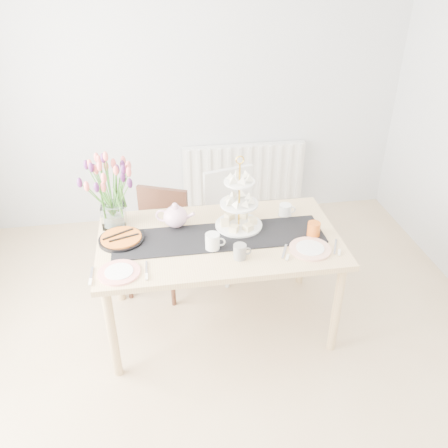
{
  "coord_description": "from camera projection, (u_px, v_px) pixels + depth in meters",
  "views": [
    {
      "loc": [
        -0.36,
        -2.0,
        2.47
      ],
      "look_at": [
        0.05,
        0.56,
        0.88
      ],
      "focal_mm": 38.0,
      "sensor_mm": 36.0,
      "label": 1
    }
  ],
  "objects": [
    {
      "name": "room_shell",
      "position": [
        233.0,
        211.0,
        2.35
      ],
      "size": [
        4.5,
        4.5,
        4.5
      ],
      "color": "tan",
      "rests_on": "ground"
    },
    {
      "name": "cream_jug",
      "position": [
        285.0,
        210.0,
        3.38
      ],
      "size": [
        0.1,
        0.1,
        0.09
      ],
      "primitive_type": "cylinder",
      "rotation": [
        0.0,
        0.0,
        -0.19
      ],
      "color": "white",
      "rests_on": "dining_table"
    },
    {
      "name": "cake_stand",
      "position": [
        239.0,
        210.0,
        3.2
      ],
      "size": [
        0.32,
        0.32,
        0.47
      ],
      "rotation": [
        0.0,
        0.0,
        0.3
      ],
      "color": "gold",
      "rests_on": "dining_table"
    },
    {
      "name": "mug_orange",
      "position": [
        314.0,
        229.0,
        3.14
      ],
      "size": [
        0.12,
        0.12,
        0.1
      ],
      "primitive_type": "cylinder",
      "rotation": [
        0.0,
        0.0,
        0.73
      ],
      "color": "#CB5816",
      "rests_on": "dining_table"
    },
    {
      "name": "tart_tin",
      "position": [
        121.0,
        239.0,
        3.11
      ],
      "size": [
        0.3,
        0.3,
        0.04
      ],
      "rotation": [
        0.0,
        0.0,
        0.06
      ],
      "color": "black",
      "rests_on": "dining_table"
    },
    {
      "name": "radiator",
      "position": [
        244.0,
        173.0,
        4.7
      ],
      "size": [
        1.2,
        0.08,
        0.6
      ],
      "primitive_type": "cube",
      "color": "white",
      "rests_on": "room_shell"
    },
    {
      "name": "table_runner",
      "position": [
        219.0,
        237.0,
        3.15
      ],
      "size": [
        1.4,
        0.35,
        0.01
      ],
      "primitive_type": "cube",
      "color": "black",
      "rests_on": "dining_table"
    },
    {
      "name": "plate_right",
      "position": [
        310.0,
        249.0,
        3.03
      ],
      "size": [
        0.35,
        0.35,
        0.01
      ],
      "primitive_type": "cylinder",
      "rotation": [
        0.0,
        0.0,
        -0.42
      ],
      "color": "white",
      "rests_on": "dining_table"
    },
    {
      "name": "tulip_vase",
      "position": [
        109.0,
        183.0,
        3.13
      ],
      "size": [
        0.59,
        0.59,
        0.5
      ],
      "rotation": [
        0.0,
        0.0,
        0.07
      ],
      "color": "silver",
      "rests_on": "dining_table"
    },
    {
      "name": "plate_left",
      "position": [
        119.0,
        272.0,
        2.81
      ],
      "size": [
        0.26,
        0.26,
        0.01
      ],
      "primitive_type": "cylinder",
      "rotation": [
        0.0,
        0.0,
        -0.02
      ],
      "color": "white",
      "rests_on": "dining_table"
    },
    {
      "name": "chair_white",
      "position": [
        234.0,
        214.0,
        3.9
      ],
      "size": [
        0.53,
        0.53,
        0.87
      ],
      "rotation": [
        0.0,
        0.0,
        0.27
      ],
      "color": "silver",
      "rests_on": "ground"
    },
    {
      "name": "dining_table",
      "position": [
        219.0,
        247.0,
        3.19
      ],
      "size": [
        1.6,
        0.9,
        0.75
      ],
      "color": "tan",
      "rests_on": "ground"
    },
    {
      "name": "chair_brown",
      "position": [
        160.0,
        233.0,
        3.71
      ],
      "size": [
        0.53,
        0.53,
        0.82
      ],
      "rotation": [
        0.0,
        0.0,
        -0.4
      ],
      "color": "#381D14",
      "rests_on": "ground"
    },
    {
      "name": "mug_white",
      "position": [
        212.0,
        242.0,
        3.01
      ],
      "size": [
        0.11,
        0.11,
        0.11
      ],
      "primitive_type": "cylinder",
      "rotation": [
        0.0,
        0.0,
        -0.19
      ],
      "color": "silver",
      "rests_on": "dining_table"
    },
    {
      "name": "mug_grey",
      "position": [
        240.0,
        252.0,
        2.93
      ],
      "size": [
        0.09,
        0.09,
        0.1
      ],
      "primitive_type": "cylinder",
      "rotation": [
        0.0,
        0.0,
        -0.07
      ],
      "color": "gray",
      "rests_on": "dining_table"
    },
    {
      "name": "teapot",
      "position": [
        175.0,
        217.0,
        3.22
      ],
      "size": [
        0.32,
        0.28,
        0.17
      ],
      "primitive_type": null,
      "rotation": [
        0.0,
        0.0,
        -0.3
      ],
      "color": "silver",
      "rests_on": "dining_table"
    }
  ]
}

